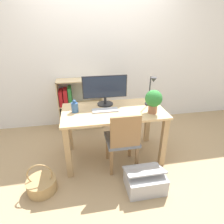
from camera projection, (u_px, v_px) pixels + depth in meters
ground_plane at (113, 155)px, 2.75m from camera, size 10.00×10.00×0.00m
wall_back at (101, 53)px, 3.22m from camera, size 8.00×0.05×2.60m
desk at (113, 119)px, 2.49m from camera, size 1.33×0.70×0.73m
monitor at (105, 89)px, 2.51m from camera, size 0.60×0.22×0.41m
keyboard at (105, 110)px, 2.42m from camera, size 0.34×0.13×0.02m
vase at (75, 107)px, 2.36m from camera, size 0.09×0.09×0.17m
desk_lamp at (151, 89)px, 2.45m from camera, size 0.10×0.19×0.41m
potted_plant at (154, 100)px, 2.29m from camera, size 0.21×0.21×0.30m
chair at (123, 139)px, 2.33m from camera, size 0.40×0.40×0.83m
bookshelf at (73, 107)px, 3.35m from camera, size 0.77×0.28×0.90m
basket at (42, 184)px, 2.14m from camera, size 0.33×0.33×0.37m
storage_box at (145, 180)px, 2.16m from camera, size 0.44×0.40×0.28m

